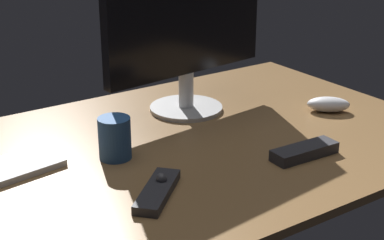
# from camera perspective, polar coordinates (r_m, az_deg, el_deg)

# --- Properties ---
(desk) EXTENTS (1.40, 0.84, 0.02)m
(desk) POSITION_cam_1_polar(r_m,az_deg,el_deg) (1.41, -2.73, -3.14)
(desk) COLOR olive
(desk) RESTS_ON ground
(monitor) EXTENTS (0.50, 0.20, 0.43)m
(monitor) POSITION_cam_1_polar(r_m,az_deg,el_deg) (1.57, -0.59, 9.28)
(monitor) COLOR silver
(monitor) RESTS_ON desk
(computer_mouse) EXTENTS (0.13, 0.12, 0.04)m
(computer_mouse) POSITION_cam_1_polar(r_m,az_deg,el_deg) (1.67, 12.83, 1.46)
(computer_mouse) COLOR silver
(computer_mouse) RESTS_ON desk
(media_remote) EXTENTS (0.16, 0.15, 0.03)m
(media_remote) POSITION_cam_1_polar(r_m,az_deg,el_deg) (1.20, -3.28, -6.71)
(media_remote) COLOR #2D2D33
(media_remote) RESTS_ON desk
(tv_remote) EXTENTS (0.17, 0.06, 0.03)m
(tv_remote) POSITION_cam_1_polar(r_m,az_deg,el_deg) (1.38, 10.63, -2.95)
(tv_remote) COLOR #2D2D33
(tv_remote) RESTS_ON desk
(coffee_mug) EXTENTS (0.07, 0.07, 0.10)m
(coffee_mug) POSITION_cam_1_polar(r_m,az_deg,el_deg) (1.35, -7.35, -1.72)
(coffee_mug) COLOR #28518C
(coffee_mug) RESTS_ON desk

